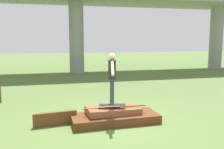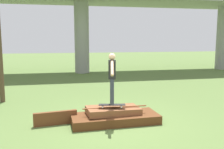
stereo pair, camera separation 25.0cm
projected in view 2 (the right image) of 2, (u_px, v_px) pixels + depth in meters
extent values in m
plane|color=#567038|center=(115.00, 123.00, 7.82)|extent=(80.00, 80.00, 0.00)
cube|color=#5B3319|center=(115.00, 118.00, 7.80)|extent=(2.74, 1.16, 0.27)
cube|color=brown|center=(113.00, 111.00, 7.84)|extent=(1.72, 0.94, 0.25)
cylinder|color=brown|center=(115.00, 107.00, 7.75)|extent=(2.02, 0.04, 0.04)
cube|color=brown|center=(56.00, 118.00, 7.60)|extent=(1.31, 0.29, 0.42)
cube|color=black|center=(112.00, 105.00, 7.66)|extent=(0.84, 0.35, 0.01)
cylinder|color=silver|center=(121.00, 106.00, 7.76)|extent=(0.06, 0.04, 0.05)
cylinder|color=silver|center=(121.00, 107.00, 7.59)|extent=(0.06, 0.04, 0.05)
cylinder|color=silver|center=(103.00, 106.00, 7.75)|extent=(0.06, 0.04, 0.05)
cylinder|color=silver|center=(103.00, 107.00, 7.58)|extent=(0.06, 0.04, 0.05)
cylinder|color=#383D4C|center=(112.00, 91.00, 7.69)|extent=(0.12, 0.12, 0.80)
cylinder|color=#383D4C|center=(112.00, 92.00, 7.52)|extent=(0.12, 0.12, 0.80)
cube|color=black|center=(112.00, 69.00, 7.51)|extent=(0.26, 0.25, 0.58)
sphere|color=tan|center=(112.00, 57.00, 7.45)|extent=(0.20, 0.20, 0.20)
cylinder|color=tan|center=(112.00, 66.00, 7.82)|extent=(0.18, 0.50, 0.42)
cylinder|color=tan|center=(112.00, 68.00, 7.18)|extent=(0.18, 0.50, 0.42)
cylinder|color=gray|center=(82.00, 38.00, 18.97)|extent=(1.10, 1.10, 5.36)
cylinder|color=gray|center=(223.00, 38.00, 21.38)|extent=(1.10, 1.10, 5.36)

